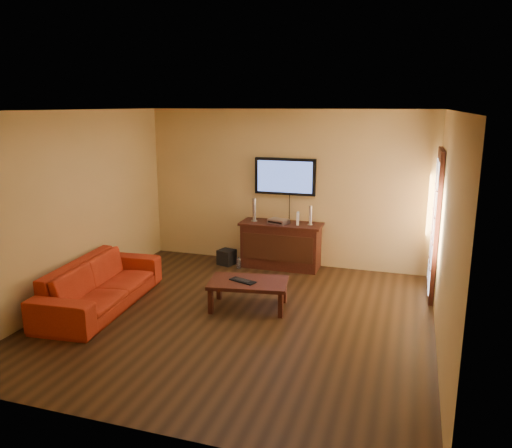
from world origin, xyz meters
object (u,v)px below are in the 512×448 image
at_px(game_console, 298,218).
at_px(keyboard, 243,281).
at_px(bottle, 239,263).
at_px(coffee_table, 248,284).
at_px(av_receiver, 278,221).
at_px(sofa, 100,277).
at_px(speaker_left, 254,211).
at_px(subwoofer, 227,257).
at_px(speaker_right, 310,216).
at_px(media_console, 281,245).
at_px(television, 285,177).

bearing_deg(game_console, keyboard, -109.19).
bearing_deg(bottle, coffee_table, -65.71).
bearing_deg(av_receiver, sofa, -110.85).
relative_size(av_receiver, bottle, 1.52).
height_order(coffee_table, speaker_left, speaker_left).
height_order(speaker_left, subwoofer, speaker_left).
height_order(speaker_right, keyboard, speaker_right).
bearing_deg(keyboard, subwoofer, 117.40).
bearing_deg(speaker_left, av_receiver, -3.15).
bearing_deg(media_console, speaker_right, 2.93).
xyz_separation_m(game_console, bottle, (-0.97, -0.30, -0.80)).
xyz_separation_m(television, coffee_table, (0.04, -2.11, -1.22)).
height_order(media_console, keyboard, media_console).
xyz_separation_m(television, subwoofer, (-0.96, -0.36, -1.43)).
relative_size(sofa, subwoofer, 8.38).
distance_m(speaker_right, keyboard, 2.09).
relative_size(sofa, keyboard, 5.54).
xyz_separation_m(media_console, coffee_table, (0.04, -1.88, -0.05)).
bearing_deg(av_receiver, subwoofer, -155.89).
height_order(speaker_right, bottle, speaker_right).
relative_size(television, speaker_left, 2.68).
xyz_separation_m(speaker_right, keyboard, (-0.53, -1.95, -0.54)).
bearing_deg(bottle, keyboard, -68.32).
relative_size(sofa, speaker_right, 6.76).
bearing_deg(media_console, coffee_table, -88.86).
height_order(sofa, av_receiver, av_receiver).
bearing_deg(speaker_right, keyboard, -105.29).
height_order(sofa, keyboard, sofa).
relative_size(game_console, bottle, 0.98).
bearing_deg(media_console, game_console, -2.06).
xyz_separation_m(speaker_left, speaker_right, (0.98, 0.03, -0.03)).
relative_size(sofa, av_receiver, 6.88).
bearing_deg(game_console, speaker_left, 170.22).
xyz_separation_m(speaker_left, av_receiver, (0.44, -0.02, -0.15)).
bearing_deg(subwoofer, television, 36.32).
xyz_separation_m(subwoofer, keyboard, (0.93, -1.78, 0.27)).
height_order(game_console, bottle, game_console).
relative_size(subwoofer, bottle, 1.25).
xyz_separation_m(media_console, keyboard, (-0.03, -1.92, 0.01)).
relative_size(television, sofa, 0.49).
xyz_separation_m(subwoofer, bottle, (0.28, -0.17, -0.03)).
bearing_deg(game_console, media_console, 168.40).
height_order(av_receiver, game_console, game_console).
distance_m(av_receiver, keyboard, 1.94).
bearing_deg(coffee_table, av_receiver, 92.41).
distance_m(av_receiver, game_console, 0.34).
xyz_separation_m(television, game_console, (0.29, -0.24, -0.67)).
bearing_deg(sofa, av_receiver, -43.21).
relative_size(speaker_left, keyboard, 1.00).
relative_size(game_console, subwoofer, 0.79).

